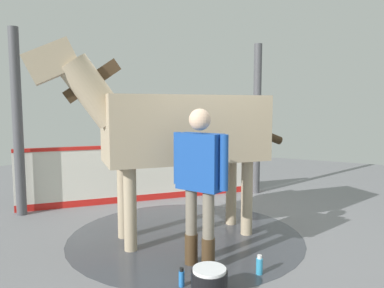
{
  "coord_description": "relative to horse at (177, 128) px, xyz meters",
  "views": [
    {
      "loc": [
        2.2,
        -4.53,
        1.8
      ],
      "look_at": [
        0.11,
        -0.64,
        1.34
      ],
      "focal_mm": 33.94,
      "sensor_mm": 36.0,
      "label": 1
    }
  ],
  "objects": [
    {
      "name": "roof_post_near",
      "position": [
        -2.81,
        -0.34,
        0.02
      ],
      "size": [
        0.16,
        0.16,
        3.06
      ],
      "primitive_type": "cylinder",
      "color": "#4C4C51",
      "rests_on": "ground"
    },
    {
      "name": "horse",
      "position": [
        0.0,
        0.0,
        0.0
      ],
      "size": [
        2.47,
        2.79,
        2.6
      ],
      "rotation": [
        0.0,
        0.0,
        -2.29
      ],
      "color": "tan",
      "rests_on": "ground"
    },
    {
      "name": "wet_patch",
      "position": [
        0.08,
        0.09,
        -1.5
      ],
      "size": [
        3.23,
        3.23,
        0.0
      ],
      "primitive_type": "cylinder",
      "color": "#42444C",
      "rests_on": "ground"
    },
    {
      "name": "barrier_wall",
      "position": [
        -1.48,
        1.46,
        -1.0
      ],
      "size": [
        3.17,
        3.61,
        1.09
      ],
      "color": "silver",
      "rests_on": "ground"
    },
    {
      "name": "roof_post_far",
      "position": [
        0.12,
        3.02,
        0.02
      ],
      "size": [
        0.16,
        0.16,
        3.06
      ],
      "primitive_type": "cylinder",
      "color": "#4C4C51",
      "rests_on": "ground"
    },
    {
      "name": "ground_plane",
      "position": [
        0.28,
        0.35,
        -1.52
      ],
      "size": [
        16.0,
        16.0,
        0.02
      ],
      "primitive_type": "cube",
      "color": "gray"
    },
    {
      "name": "wash_bucket",
      "position": [
        1.09,
        -1.25,
        -1.36
      ],
      "size": [
        0.34,
        0.34,
        0.29
      ],
      "color": "black",
      "rests_on": "ground"
    },
    {
      "name": "bottle_shampoo",
      "position": [
        1.35,
        -0.55,
        -1.41
      ],
      "size": [
        0.07,
        0.07,
        0.21
      ],
      "color": "#3399CC",
      "rests_on": "ground"
    },
    {
      "name": "bottle_spray",
      "position": [
        0.75,
        -1.18,
        -1.42
      ],
      "size": [
        0.06,
        0.06,
        0.19
      ],
      "color": "blue",
      "rests_on": "ground"
    },
    {
      "name": "handler",
      "position": [
        0.69,
        -0.68,
        -0.47
      ],
      "size": [
        0.7,
        0.28,
        1.77
      ],
      "rotation": [
        0.0,
        0.0,
        1.45
      ],
      "color": "#47331E",
      "rests_on": "ground"
    }
  ]
}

